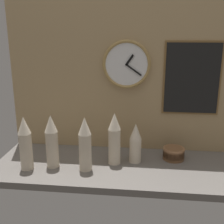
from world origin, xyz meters
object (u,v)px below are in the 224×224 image
at_px(cup_stack_far_left, 25,143).
at_px(wall_clock, 126,64).
at_px(cup_stack_center_right, 135,143).
at_px(cup_stack_center_left, 85,144).
at_px(bowl_stack_right, 174,153).
at_px(cup_stack_left, 52,141).
at_px(menu_board, 192,79).
at_px(cup_stack_center, 114,139).

xyz_separation_m(cup_stack_far_left, wall_clock, (0.55, 0.35, 0.41)).
bearing_deg(cup_stack_center_right, cup_stack_center_left, -154.18).
relative_size(cup_stack_center_right, bowl_stack_right, 1.81).
distance_m(cup_stack_center_right, cup_stack_left, 0.49).
bearing_deg(menu_board, cup_stack_center, -153.00).
xyz_separation_m(cup_stack_center_left, wall_clock, (0.21, 0.32, 0.41)).
distance_m(cup_stack_center, cup_stack_center_left, 0.18).
bearing_deg(cup_stack_center_left, cup_stack_center, 32.23).
bearing_deg(cup_stack_far_left, menu_board, 20.66).
bearing_deg(cup_stack_left, cup_stack_center, 12.78).
relative_size(wall_clock, menu_board, 0.66).
bearing_deg(wall_clock, cup_stack_left, -143.10).
bearing_deg(cup_stack_center, cup_stack_far_left, -165.74).
bearing_deg(cup_stack_far_left, wall_clock, 32.69).
height_order(cup_stack_far_left, cup_stack_center_left, same).
bearing_deg(menu_board, cup_stack_center_right, -149.58).
xyz_separation_m(cup_stack_center, cup_stack_far_left, (-0.50, -0.13, 0.00)).
height_order(cup_stack_far_left, wall_clock, wall_clock).
xyz_separation_m(cup_stack_center_left, menu_board, (0.62, 0.33, 0.33)).
bearing_deg(cup_stack_far_left, cup_stack_left, 17.94).
relative_size(cup_stack_left, bowl_stack_right, 2.34).
xyz_separation_m(cup_stack_center_left, cup_stack_left, (-0.20, 0.02, 0.00)).
bearing_deg(menu_board, cup_stack_left, -158.89).
bearing_deg(cup_stack_far_left, bowl_stack_right, 14.56).
bearing_deg(wall_clock, cup_stack_center_right, -69.12).
relative_size(cup_stack_far_left, wall_clock, 1.04).
xyz_separation_m(cup_stack_center, wall_clock, (0.05, 0.23, 0.41)).
bearing_deg(menu_board, wall_clock, -178.75).
relative_size(cup_stack_far_left, menu_board, 0.69).
distance_m(cup_stack_center_right, wall_clock, 0.49).
bearing_deg(cup_stack_left, wall_clock, 36.90).
bearing_deg(bowl_stack_right, cup_stack_center, -165.04).
relative_size(cup_stack_far_left, cup_stack_center_right, 1.29).
height_order(cup_stack_left, bowl_stack_right, cup_stack_left).
distance_m(cup_stack_center, cup_stack_center_right, 0.13).
height_order(cup_stack_far_left, cup_stack_center_right, cup_stack_far_left).
height_order(wall_clock, menu_board, wall_clock).
bearing_deg(cup_stack_center_left, wall_clock, 57.26).
bearing_deg(cup_stack_center_left, cup_stack_left, 174.86).
distance_m(cup_stack_center_left, menu_board, 0.77).
distance_m(cup_stack_center_right, cup_stack_center_left, 0.31).
distance_m(cup_stack_far_left, bowl_stack_right, 0.89).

